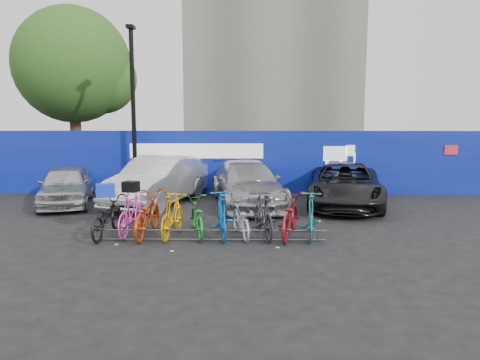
{
  "coord_description": "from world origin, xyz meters",
  "views": [
    {
      "loc": [
        0.87,
        -11.55,
        3.11
      ],
      "look_at": [
        0.69,
        2.0,
        1.12
      ],
      "focal_mm": 35.0,
      "sensor_mm": 36.0,
      "label": 1
    }
  ],
  "objects_px": {
    "bike_3": "(172,215)",
    "bike_6": "(240,219)",
    "bike_rack": "(210,235)",
    "bike_5": "(222,215)",
    "car_3": "(345,185)",
    "bike_0": "(107,217)",
    "car_0": "(66,185)",
    "tree": "(78,68)",
    "bike_1": "(132,213)",
    "bike_2": "(147,215)",
    "car_1": "(159,181)",
    "bike_4": "(197,217)",
    "bike_7": "(263,215)",
    "car_2": "(247,184)",
    "lamppost": "(133,107)",
    "bike_9": "(311,215)",
    "bike_8": "(289,216)"
  },
  "relations": [
    {
      "from": "bike_rack",
      "to": "bike_5",
      "type": "xyz_separation_m",
      "value": [
        0.26,
        0.43,
        0.41
      ]
    },
    {
      "from": "bike_7",
      "to": "bike_8",
      "type": "relative_size",
      "value": 0.92
    },
    {
      "from": "bike_5",
      "to": "bike_3",
      "type": "bearing_deg",
      "value": -8.41
    },
    {
      "from": "bike_2",
      "to": "bike_9",
      "type": "relative_size",
      "value": 1.11
    },
    {
      "from": "car_1",
      "to": "bike_2",
      "type": "relative_size",
      "value": 2.36
    },
    {
      "from": "tree",
      "to": "lamppost",
      "type": "distance_m",
      "value": 6.14
    },
    {
      "from": "bike_4",
      "to": "bike_9",
      "type": "xyz_separation_m",
      "value": [
        2.85,
        -0.12,
        0.08
      ]
    },
    {
      "from": "car_3",
      "to": "bike_7",
      "type": "distance_m",
      "value": 4.91
    },
    {
      "from": "car_0",
      "to": "tree",
      "type": "bearing_deg",
      "value": 89.71
    },
    {
      "from": "bike_1",
      "to": "bike_2",
      "type": "height_order",
      "value": "bike_1"
    },
    {
      "from": "car_3",
      "to": "bike_8",
      "type": "distance_m",
      "value": 4.52
    },
    {
      "from": "bike_6",
      "to": "bike_4",
      "type": "bearing_deg",
      "value": -16.81
    },
    {
      "from": "car_3",
      "to": "bike_1",
      "type": "bearing_deg",
      "value": -138.06
    },
    {
      "from": "lamppost",
      "to": "car_0",
      "type": "xyz_separation_m",
      "value": [
        -1.97,
        -1.57,
        -2.6
      ]
    },
    {
      "from": "bike_rack",
      "to": "bike_2",
      "type": "height_order",
      "value": "bike_2"
    },
    {
      "from": "car_0",
      "to": "bike_1",
      "type": "bearing_deg",
      "value": -65.23
    },
    {
      "from": "bike_3",
      "to": "bike_7",
      "type": "relative_size",
      "value": 0.97
    },
    {
      "from": "bike_rack",
      "to": "car_1",
      "type": "relative_size",
      "value": 1.14
    },
    {
      "from": "bike_rack",
      "to": "bike_7",
      "type": "height_order",
      "value": "bike_7"
    },
    {
      "from": "bike_0",
      "to": "bike_7",
      "type": "distance_m",
      "value": 3.93
    },
    {
      "from": "car_0",
      "to": "bike_4",
      "type": "relative_size",
      "value": 2.14
    },
    {
      "from": "tree",
      "to": "bike_1",
      "type": "bearing_deg",
      "value": -64.73
    },
    {
      "from": "car_1",
      "to": "bike_4",
      "type": "distance_m",
      "value": 4.41
    },
    {
      "from": "bike_6",
      "to": "bike_2",
      "type": "bearing_deg",
      "value": -14.59
    },
    {
      "from": "car_1",
      "to": "bike_1",
      "type": "bearing_deg",
      "value": -71.65
    },
    {
      "from": "bike_6",
      "to": "bike_8",
      "type": "xyz_separation_m",
      "value": [
        1.23,
        -0.0,
        0.08
      ]
    },
    {
      "from": "bike_2",
      "to": "bike_6",
      "type": "distance_m",
      "value": 2.36
    },
    {
      "from": "car_2",
      "to": "tree",
      "type": "bearing_deg",
      "value": 131.13
    },
    {
      "from": "bike_5",
      "to": "bike_9",
      "type": "height_order",
      "value": "bike_5"
    },
    {
      "from": "lamppost",
      "to": "bike_9",
      "type": "relative_size",
      "value": 3.28
    },
    {
      "from": "bike_rack",
      "to": "bike_7",
      "type": "distance_m",
      "value": 1.42
    },
    {
      "from": "car_1",
      "to": "bike_5",
      "type": "relative_size",
      "value": 2.59
    },
    {
      "from": "car_3",
      "to": "bike_0",
      "type": "xyz_separation_m",
      "value": [
        -6.79,
        -3.96,
        -0.2
      ]
    },
    {
      "from": "bike_8",
      "to": "bike_9",
      "type": "bearing_deg",
      "value": -172.07
    },
    {
      "from": "tree",
      "to": "bike_4",
      "type": "distance_m",
      "value": 12.82
    },
    {
      "from": "car_3",
      "to": "bike_5",
      "type": "height_order",
      "value": "car_3"
    },
    {
      "from": "car_2",
      "to": "bike_4",
      "type": "height_order",
      "value": "car_2"
    },
    {
      "from": "bike_4",
      "to": "car_3",
      "type": "bearing_deg",
      "value": -152.48
    },
    {
      "from": "lamppost",
      "to": "car_3",
      "type": "relative_size",
      "value": 1.21
    },
    {
      "from": "bike_rack",
      "to": "bike_6",
      "type": "xyz_separation_m",
      "value": [
        0.72,
        0.48,
        0.29
      ]
    },
    {
      "from": "car_2",
      "to": "bike_3",
      "type": "bearing_deg",
      "value": -125.16
    },
    {
      "from": "bike_rack",
      "to": "tree",
      "type": "bearing_deg",
      "value": 122.45
    },
    {
      "from": "car_1",
      "to": "bike_5",
      "type": "distance_m",
      "value": 4.79
    },
    {
      "from": "car_3",
      "to": "bike_7",
      "type": "relative_size",
      "value": 2.69
    },
    {
      "from": "bike_rack",
      "to": "lamppost",
      "type": "bearing_deg",
      "value": 118.07
    },
    {
      "from": "tree",
      "to": "bike_6",
      "type": "height_order",
      "value": "tree"
    },
    {
      "from": "bike_3",
      "to": "bike_6",
      "type": "height_order",
      "value": "bike_3"
    },
    {
      "from": "bike_8",
      "to": "car_3",
      "type": "bearing_deg",
      "value": -105.44
    },
    {
      "from": "bike_2",
      "to": "bike_7",
      "type": "height_order",
      "value": "bike_7"
    },
    {
      "from": "car_1",
      "to": "bike_4",
      "type": "relative_size",
      "value": 2.67
    }
  ]
}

